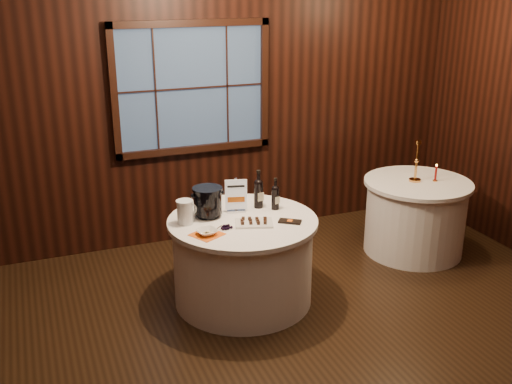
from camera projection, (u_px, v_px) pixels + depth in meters
name	position (u px, v px, depth m)	size (l,w,h in m)	color
ground	(290.00, 362.00, 4.45)	(6.00, 6.00, 0.00)	black
back_wall	(192.00, 98.00, 6.11)	(6.00, 0.10, 3.00)	black
main_table	(243.00, 260.00, 5.20)	(1.28, 1.28, 0.77)	white
side_table	(415.00, 216.00, 6.15)	(1.08, 1.08, 0.77)	white
sign_stand	(236.00, 200.00, 5.20)	(0.19, 0.13, 0.31)	silver
port_bottle_left	(258.00, 191.00, 5.29)	(0.08, 0.09, 0.35)	black
port_bottle_right	(275.00, 196.00, 5.25)	(0.07, 0.08, 0.29)	black
ice_bucket	(208.00, 201.00, 5.08)	(0.26, 0.26, 0.26)	black
chocolate_plate	(254.00, 222.00, 4.96)	(0.36, 0.29, 0.04)	white
chocolate_box	(290.00, 221.00, 5.00)	(0.19, 0.09, 0.02)	black
grape_bunch	(226.00, 227.00, 4.87)	(0.16, 0.07, 0.04)	black
glass_pitcher	(185.00, 212.00, 4.95)	(0.19, 0.14, 0.20)	silver
orange_napkin	(207.00, 234.00, 4.76)	(0.22, 0.22, 0.00)	orange
cracker_bowl	(207.00, 232.00, 4.75)	(0.16, 0.16, 0.04)	white
brass_candlestick	(416.00, 167.00, 5.98)	(0.12, 0.12, 0.42)	#D38F42
red_candle	(436.00, 175.00, 6.00)	(0.05, 0.05, 0.18)	#D38F42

